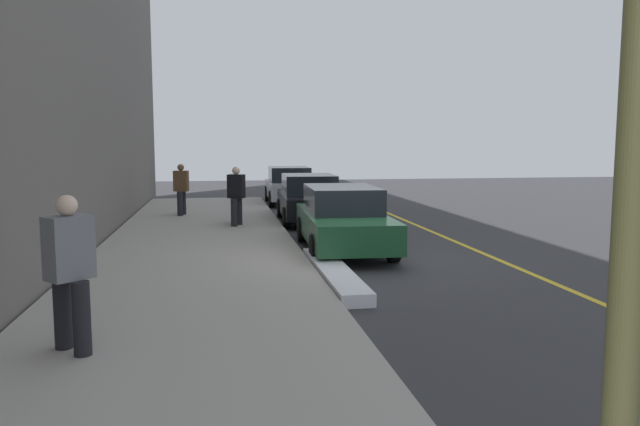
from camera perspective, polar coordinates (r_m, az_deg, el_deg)
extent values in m
plane|color=#333335|center=(13.66, 2.76, -4.29)|extent=(56.00, 56.00, 0.00)
cube|color=#A39E93|center=(13.36, -11.26, -4.33)|extent=(28.00, 4.60, 0.15)
cube|color=gold|center=(14.66, 15.11, -3.75)|extent=(28.00, 0.14, 0.01)
cube|color=white|center=(11.77, 1.25, -5.51)|extent=(4.31, 0.56, 0.22)
cylinder|color=black|center=(24.61, -0.55, 1.34)|extent=(0.64, 0.23, 0.64)
cylinder|color=black|center=(24.45, -4.46, 1.29)|extent=(0.64, 0.23, 0.64)
cylinder|color=black|center=(27.20, -1.29, 1.84)|extent=(0.64, 0.23, 0.64)
cylinder|color=black|center=(27.05, -4.82, 1.80)|extent=(0.64, 0.23, 0.64)
cube|color=#B7BABF|center=(25.79, -2.79, 2.18)|extent=(4.27, 1.88, 0.64)
cube|color=black|center=(25.96, -2.84, 3.58)|extent=(2.23, 1.64, 0.60)
cylinder|color=black|center=(18.67, 2.06, -0.35)|extent=(0.65, 0.24, 0.64)
cylinder|color=black|center=(18.47, -3.09, -0.43)|extent=(0.65, 0.24, 0.64)
cylinder|color=black|center=(21.26, 0.89, 0.51)|extent=(0.65, 0.24, 0.64)
cylinder|color=black|center=(21.09, -3.63, 0.44)|extent=(0.65, 0.24, 0.64)
cube|color=black|center=(19.83, -0.96, 0.85)|extent=(4.31, 1.94, 0.64)
cube|color=black|center=(19.98, -1.03, 2.68)|extent=(2.26, 1.67, 0.60)
cylinder|color=black|center=(13.40, 6.74, -3.15)|extent=(0.65, 0.24, 0.64)
cylinder|color=black|center=(13.10, -0.42, -3.33)|extent=(0.65, 0.24, 0.64)
cylinder|color=black|center=(16.23, 4.26, -1.41)|extent=(0.65, 0.24, 0.64)
cylinder|color=black|center=(15.99, -1.66, -1.52)|extent=(0.65, 0.24, 0.64)
cube|color=#1E512D|center=(14.61, 2.17, -1.22)|extent=(4.81, 1.98, 0.64)
cube|color=black|center=(14.78, 2.04, 1.29)|extent=(2.52, 1.69, 0.60)
cylinder|color=black|center=(17.94, -7.89, 0.05)|extent=(0.19, 0.19, 0.80)
cylinder|color=black|center=(18.28, -7.44, 0.18)|extent=(0.19, 0.19, 0.80)
cube|color=black|center=(18.05, -7.70, 2.45)|extent=(0.45, 0.54, 0.68)
sphere|color=beige|center=(18.02, -7.72, 3.88)|extent=(0.22, 0.22, 0.22)
cylinder|color=black|center=(21.16, -12.44, 0.94)|extent=(0.19, 0.19, 0.79)
cylinder|color=black|center=(20.81, -12.73, 0.84)|extent=(0.19, 0.19, 0.79)
cube|color=brown|center=(20.93, -12.63, 2.88)|extent=(0.38, 0.51, 0.67)
sphere|color=brown|center=(20.90, -12.66, 4.11)|extent=(0.22, 0.22, 0.22)
cylinder|color=black|center=(7.64, -21.03, -9.04)|extent=(0.20, 0.20, 0.86)
cylinder|color=black|center=(7.98, -22.55, -8.45)|extent=(0.20, 0.20, 0.86)
cube|color=slate|center=(7.64, -22.07, -2.96)|extent=(0.56, 0.57, 0.73)
sphere|color=beige|center=(7.58, -22.22, 0.66)|extent=(0.24, 0.24, 0.24)
cylinder|color=#2D2D19|center=(2.34, 26.26, -8.30)|extent=(0.12, 0.12, 3.72)
cube|color=#471E19|center=(18.63, -7.59, 0.02)|extent=(0.34, 0.22, 0.62)
cylinder|color=#4C4C4C|center=(18.58, -7.62, 1.52)|extent=(0.03, 0.03, 0.36)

